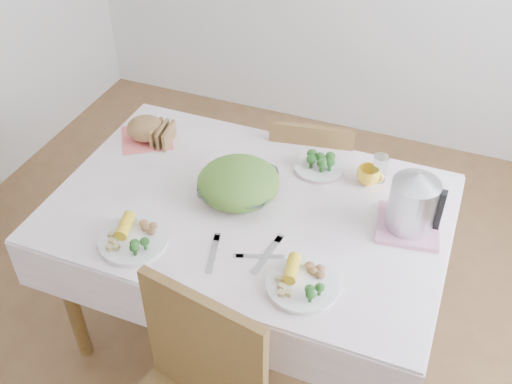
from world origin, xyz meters
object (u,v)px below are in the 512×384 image
at_px(dinner_plate_right, 302,285).
at_px(salad_bowl, 239,188).
at_px(chair_far, 312,174).
at_px(yellow_mug, 368,176).
at_px(electric_kettle, 413,203).
at_px(dinner_plate_left, 134,241).
at_px(dining_table, 250,273).

bearing_deg(dinner_plate_right, salad_bowl, 136.77).
relative_size(chair_far, dinner_plate_right, 3.46).
relative_size(yellow_mug, electric_kettle, 0.38).
distance_m(salad_bowl, dinner_plate_left, 0.45).
xyz_separation_m(dinner_plate_right, electric_kettle, (0.27, 0.42, 0.11)).
distance_m(dining_table, dinner_plate_right, 0.60).
distance_m(dinner_plate_right, yellow_mug, 0.62).
distance_m(dining_table, salad_bowl, 0.43).
xyz_separation_m(dining_table, dinner_plate_right, (0.32, -0.32, 0.40)).
bearing_deg(salad_bowl, electric_kettle, 5.23).
relative_size(dinner_plate_left, dinner_plate_right, 1.02).
xyz_separation_m(dinner_plate_left, dinner_plate_right, (0.63, 0.02, 0.00)).
distance_m(chair_far, dinner_plate_left, 1.10).
bearing_deg(dinner_plate_left, dining_table, 47.76).
bearing_deg(dining_table, dinner_plate_right, -44.78).
height_order(dining_table, yellow_mug, yellow_mug).
height_order(chair_far, dinner_plate_left, chair_far).
bearing_deg(yellow_mug, dining_table, -142.11).
relative_size(salad_bowl, electric_kettle, 1.25).
height_order(dinner_plate_left, electric_kettle, electric_kettle).
relative_size(dinner_plate_left, electric_kettle, 1.04).
distance_m(chair_far, electric_kettle, 0.86).
distance_m(dining_table, electric_kettle, 0.78).
relative_size(chair_far, yellow_mug, 9.25).
xyz_separation_m(salad_bowl, electric_kettle, (0.65, 0.06, 0.08)).
relative_size(dining_table, chair_far, 1.64).
bearing_deg(chair_far, dinner_plate_left, 59.34).
bearing_deg(dinner_plate_right, chair_far, 104.49).
bearing_deg(dining_table, salad_bowl, 146.33).
height_order(dining_table, dinner_plate_left, dinner_plate_left).
height_order(dinner_plate_right, electric_kettle, electric_kettle).
bearing_deg(dinner_plate_left, dinner_plate_right, 2.24).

